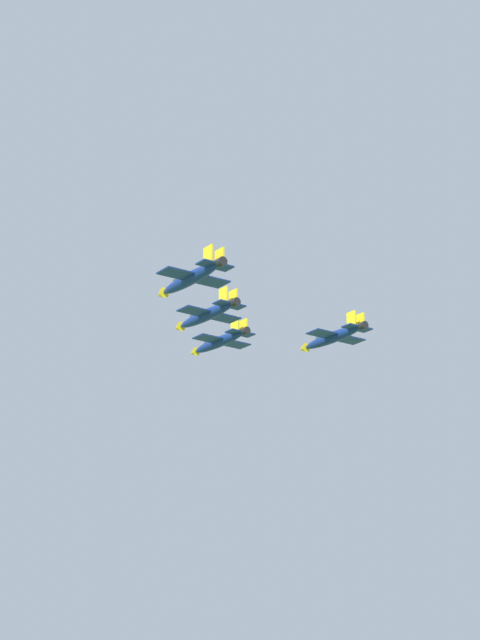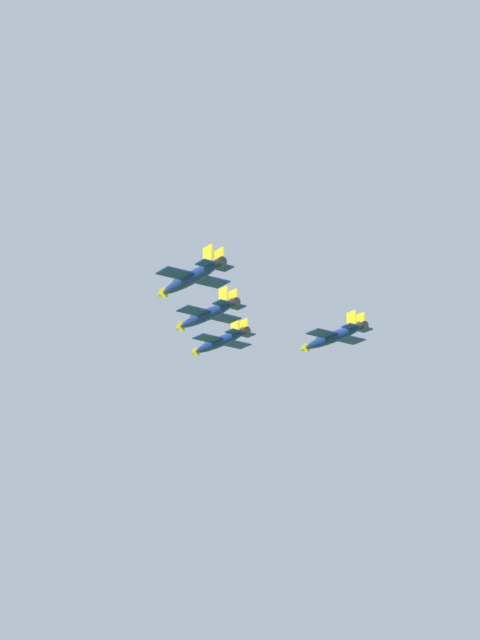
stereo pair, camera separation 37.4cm
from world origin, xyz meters
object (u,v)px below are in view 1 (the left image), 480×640
at_px(jet_left_wingman, 206,315).
at_px(jet_right_wingman, 333,337).
at_px(jet_lead, 219,341).
at_px(jet_left_outer, 191,278).

relative_size(jet_left_wingman, jet_right_wingman, 0.97).
xyz_separation_m(jet_lead, jet_left_outer, (36.89, -5.85, -2.95)).
distance_m(jet_lead, jet_left_wingman, 18.76).
bearing_deg(jet_left_wingman, jet_left_outer, 138.49).
bearing_deg(jet_right_wingman, jet_lead, 40.22).
relative_size(jet_lead, jet_left_outer, 0.97).
xyz_separation_m(jet_lead, jet_right_wingman, (5.86, 17.73, -0.68)).
distance_m(jet_right_wingman, jet_left_outer, 39.05).
bearing_deg(jet_left_outer, jet_lead, -39.56).
height_order(jet_lead, jet_left_outer, jet_lead).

